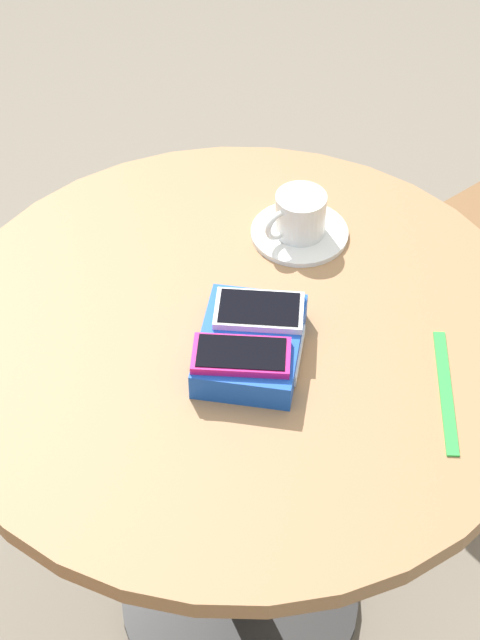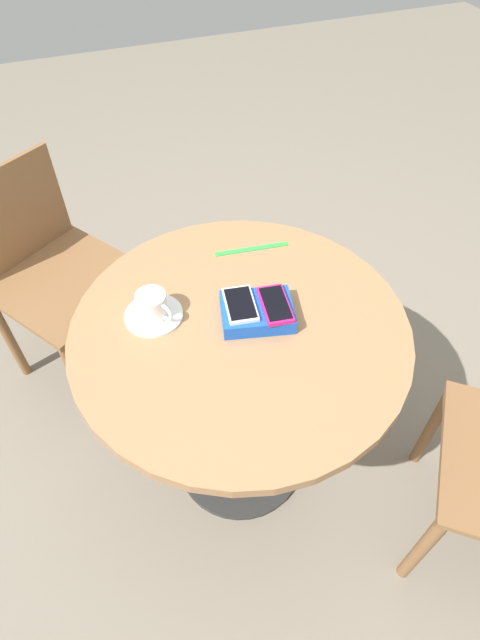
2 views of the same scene
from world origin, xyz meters
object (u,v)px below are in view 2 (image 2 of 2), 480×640
at_px(phone_magenta, 275,304).
at_px(phone_white, 240,305).
at_px(coffee_cup, 152,305).
at_px(chair_far_side, 56,276).
at_px(round_table, 240,361).
at_px(phone_box, 257,312).
at_px(lanyard_strap, 252,249).
at_px(saucer, 154,315).

bearing_deg(phone_magenta, phone_white, -20.50).
bearing_deg(coffee_cup, chair_far_side, -65.47).
bearing_deg(chair_far_side, round_table, 124.08).
xyz_separation_m(phone_box, chair_far_side, (0.50, -0.66, -0.29)).
xyz_separation_m(phone_box, lanyard_strap, (-0.08, -0.25, -0.02)).
distance_m(round_table, lanyard_strap, 0.33).
distance_m(round_table, phone_white, 0.20).
height_order(phone_magenta, chair_far_side, chair_far_side).
distance_m(phone_magenta, phone_white, 0.09).
relative_size(phone_magenta, saucer, 0.92).
xyz_separation_m(saucer, chair_far_side, (0.26, -0.56, -0.28)).
bearing_deg(saucer, phone_white, 158.61).
bearing_deg(phone_magenta, phone_box, -20.40).
distance_m(coffee_cup, lanyard_strap, 0.37).
bearing_deg(phone_magenta, coffee_cup, -20.90).
bearing_deg(phone_white, chair_far_side, -54.29).
bearing_deg(coffee_cup, phone_magenta, 159.10).
xyz_separation_m(lanyard_strap, chair_far_side, (0.58, -0.40, -0.27)).
height_order(round_table, coffee_cup, coffee_cup).
relative_size(lanyard_strap, chair_far_side, 0.26).
relative_size(saucer, chair_far_side, 0.18).
distance_m(phone_magenta, chair_far_side, 0.92).
relative_size(phone_white, coffee_cup, 1.35).
xyz_separation_m(coffee_cup, chair_far_side, (0.26, -0.56, -0.32)).
height_order(round_table, lanyard_strap, lanyard_strap).
bearing_deg(phone_magenta, saucer, -21.14).
xyz_separation_m(phone_box, coffee_cup, (0.24, -0.09, 0.02)).
distance_m(phone_magenta, saucer, 0.31).
bearing_deg(phone_white, phone_magenta, 159.50).
height_order(phone_white, lanyard_strap, phone_white).
bearing_deg(round_table, lanyard_strap, -116.94).
bearing_deg(phone_white, saucer, -21.39).
distance_m(phone_box, phone_magenta, 0.05).
relative_size(round_table, lanyard_strap, 4.00).
xyz_separation_m(phone_white, lanyard_strap, (-0.12, -0.24, -0.05)).
distance_m(coffee_cup, chair_far_side, 0.69).
bearing_deg(saucer, lanyard_strap, -154.46).
xyz_separation_m(phone_magenta, phone_white, (0.08, -0.03, -0.00)).
bearing_deg(lanyard_strap, saucer, 25.54).
distance_m(phone_box, chair_far_side, 0.88).
relative_size(phone_white, lanyard_strap, 0.61).
height_order(phone_box, phone_white, phone_white).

